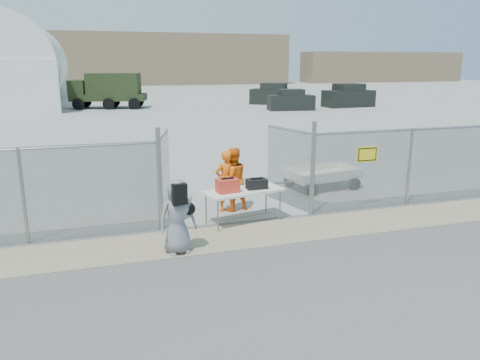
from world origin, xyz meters
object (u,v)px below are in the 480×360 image
object	(u,v)px
folding_table	(243,206)
visitor	(177,216)
security_worker_left	(226,181)
utility_trailer	(322,178)
security_worker_right	(233,179)

from	to	relation	value
folding_table	visitor	size ratio (longest dim) A/B	1.24
security_worker_left	utility_trailer	size ratio (longest dim) A/B	0.57
folding_table	utility_trailer	distance (m)	4.16
security_worker_right	visitor	bearing A→B (deg)	41.09
visitor	security_worker_right	bearing A→B (deg)	43.77
folding_table	security_worker_left	world-z (taller)	security_worker_left
folding_table	visitor	world-z (taller)	visitor
security_worker_left	utility_trailer	world-z (taller)	security_worker_left
security_worker_right	utility_trailer	xyz separation A→B (m)	(3.40, 1.35, -0.52)
utility_trailer	security_worker_left	bearing A→B (deg)	-167.58
security_worker_left	utility_trailer	xyz separation A→B (m)	(3.60, 1.35, -0.49)
security_worker_left	security_worker_right	xyz separation A→B (m)	(0.20, 0.01, 0.03)
security_worker_left	visitor	distance (m)	3.05
folding_table	security_worker_right	bearing A→B (deg)	76.94
folding_table	utility_trailer	size ratio (longest dim) A/B	0.68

